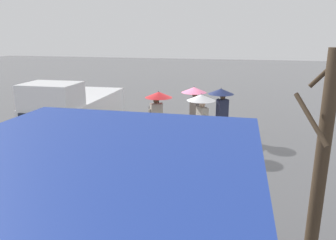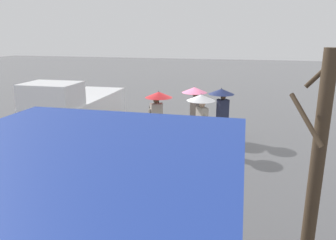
# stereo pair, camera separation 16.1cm
# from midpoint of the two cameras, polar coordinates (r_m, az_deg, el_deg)

# --- Properties ---
(ground_plane) EXTENTS (90.00, 90.00, 0.00)m
(ground_plane) POSITION_cam_midpoint_polar(r_m,az_deg,el_deg) (13.69, 0.66, -2.89)
(ground_plane) COLOR #5B5B5E
(slush_patch_near_cluster) EXTENTS (1.33, 1.33, 0.01)m
(slush_patch_near_cluster) POSITION_cam_midpoint_polar(r_m,az_deg,el_deg) (12.03, -7.64, -5.58)
(slush_patch_near_cluster) COLOR #ADAFB5
(slush_patch_near_cluster) RESTS_ON ground
(slush_patch_under_van) EXTENTS (1.90, 1.90, 0.01)m
(slush_patch_under_van) POSITION_cam_midpoint_polar(r_m,az_deg,el_deg) (15.50, -13.27, -1.14)
(slush_patch_under_van) COLOR silver
(slush_patch_under_van) RESTS_ON ground
(cargo_van_parked_right) EXTENTS (2.32, 5.40, 2.60)m
(cargo_van_parked_right) POSITION_cam_midpoint_polar(r_m,az_deg,el_deg) (13.30, -16.31, 1.24)
(cargo_van_parked_right) COLOR white
(cargo_van_parked_right) RESTS_ON ground
(shopping_cart_vendor) EXTENTS (0.58, 0.83, 1.04)m
(shopping_cart_vendor) POSITION_cam_midpoint_polar(r_m,az_deg,el_deg) (12.73, 1.72, -1.60)
(shopping_cart_vendor) COLOR #B2B2B7
(shopping_cart_vendor) RESTS_ON ground
(hand_dolly_boxes) EXTENTS (0.67, 0.81, 1.32)m
(hand_dolly_boxes) POSITION_cam_midpoint_polar(r_m,az_deg,el_deg) (13.19, -2.78, -0.41)
(hand_dolly_boxes) COLOR #515156
(hand_dolly_boxes) RESTS_ON ground
(pedestrian_pink_side) EXTENTS (1.04, 1.04, 2.15)m
(pedestrian_pink_side) POSITION_cam_midpoint_polar(r_m,az_deg,el_deg) (13.36, 4.34, 3.65)
(pedestrian_pink_side) COLOR black
(pedestrian_pink_side) RESTS_ON ground
(pedestrian_black_side) EXTENTS (1.04, 1.04, 2.15)m
(pedestrian_black_side) POSITION_cam_midpoint_polar(r_m,az_deg,el_deg) (12.21, -2.23, 2.60)
(pedestrian_black_side) COLOR black
(pedestrian_black_side) RESTS_ON ground
(pedestrian_white_side) EXTENTS (1.04, 1.04, 2.15)m
(pedestrian_white_side) POSITION_cam_midpoint_polar(r_m,az_deg,el_deg) (13.12, 9.15, 3.29)
(pedestrian_white_side) COLOR black
(pedestrian_white_side) RESTS_ON ground
(pedestrian_far_side) EXTENTS (1.04, 1.04, 2.15)m
(pedestrian_far_side) POSITION_cam_midpoint_polar(r_m,az_deg,el_deg) (11.67, 5.58, 1.97)
(pedestrian_far_side) COLOR black
(pedestrian_far_side) RESTS_ON ground
(bare_tree_near) EXTENTS (1.31, 1.30, 4.57)m
(bare_tree_near) POSITION_cam_midpoint_polar(r_m,az_deg,el_deg) (6.20, 25.40, -5.08)
(bare_tree_near) COLOR #423323
(bare_tree_near) RESTS_ON ground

